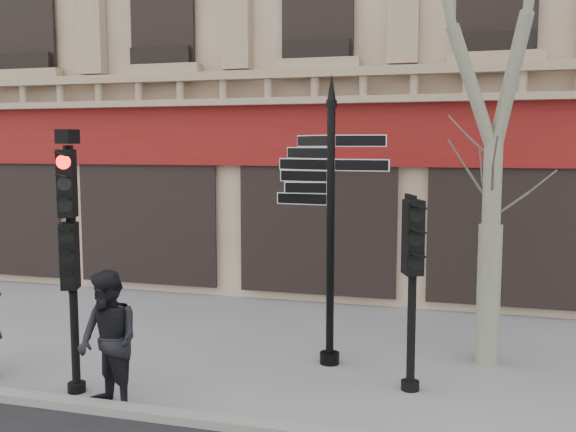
% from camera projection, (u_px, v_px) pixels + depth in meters
% --- Properties ---
extents(ground, '(80.00, 80.00, 0.00)m').
position_uv_depth(ground, '(238.00, 384.00, 9.14)').
color(ground, slate).
rests_on(ground, ground).
extents(kerb, '(80.00, 0.25, 0.12)m').
position_uv_depth(kerb, '(198.00, 420.00, 7.79)').
color(kerb, gray).
rests_on(kerb, ground).
extents(fingerpost, '(2.28, 2.28, 4.45)m').
position_uv_depth(fingerpost, '(331.00, 172.00, 9.66)').
color(fingerpost, black).
rests_on(fingerpost, ground).
extents(traffic_signal_main, '(0.47, 0.40, 3.59)m').
position_uv_depth(traffic_signal_main, '(71.00, 229.00, 8.59)').
color(traffic_signal_main, black).
rests_on(traffic_signal_main, ground).
extents(traffic_signal_secondary, '(0.53, 0.46, 2.65)m').
position_uv_depth(traffic_signal_secondary, '(413.00, 259.00, 8.71)').
color(traffic_signal_secondary, black).
rests_on(traffic_signal_secondary, ground).
extents(pedestrian_b, '(1.09, 1.01, 1.81)m').
position_uv_depth(pedestrian_b, '(108.00, 341.00, 8.14)').
color(pedestrian_b, black).
rests_on(pedestrian_b, ground).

